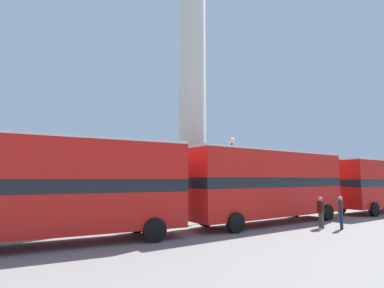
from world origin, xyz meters
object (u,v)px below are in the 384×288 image
at_px(bus_b, 378,183).
at_px(street_lamp, 232,171).
at_px(pedestrian_near_lamp, 321,211).
at_px(pedestrian_by_plinth, 341,211).
at_px(bus_c, 60,185).
at_px(bus_a, 270,183).
at_px(monument_column, 192,106).
at_px(equestrian_statue, 39,191).

relative_size(bus_b, street_lamp, 1.86).
relative_size(pedestrian_near_lamp, pedestrian_by_plinth, 0.97).
distance_m(bus_b, street_lamp, 12.96).
height_order(street_lamp, pedestrian_near_lamp, street_lamp).
distance_m(bus_c, pedestrian_by_plinth, 13.90).
relative_size(bus_c, pedestrian_by_plinth, 6.15).
bearing_deg(bus_a, street_lamp, 92.50).
bearing_deg(pedestrian_by_plinth, bus_b, 169.75).
relative_size(bus_a, pedestrian_by_plinth, 6.65).
distance_m(monument_column, equestrian_statue, 13.19).
bearing_deg(bus_a, pedestrian_near_lamp, -72.09).
height_order(bus_c, pedestrian_near_lamp, bus_c).
height_order(monument_column, pedestrian_by_plinth, monument_column).
relative_size(bus_c, pedestrian_near_lamp, 6.36).
distance_m(bus_a, pedestrian_near_lamp, 3.22).
xyz_separation_m(bus_b, pedestrian_near_lamp, (-11.14, -2.69, -1.37)).
xyz_separation_m(bus_c, street_lamp, (11.39, 3.14, 0.76)).
height_order(bus_a, equestrian_statue, equestrian_statue).
xyz_separation_m(bus_a, equestrian_statue, (-11.67, 12.03, -0.69)).
relative_size(bus_b, equestrian_statue, 1.78).
bearing_deg(equestrian_statue, street_lamp, -25.66).
distance_m(bus_a, street_lamp, 3.30).
bearing_deg(street_lamp, bus_c, -164.59).
bearing_deg(pedestrian_by_plinth, monument_column, -98.97).
bearing_deg(street_lamp, pedestrian_near_lamp, -76.60).
bearing_deg(street_lamp, bus_a, -83.87).
bearing_deg(monument_column, pedestrian_near_lamp, -72.30).
relative_size(monument_column, pedestrian_near_lamp, 12.71).
bearing_deg(pedestrian_by_plinth, equestrian_statue, -77.78).
bearing_deg(pedestrian_near_lamp, bus_b, 123.92).
bearing_deg(bus_b, pedestrian_by_plinth, -164.77).
distance_m(street_lamp, pedestrian_near_lamp, 6.43).
xyz_separation_m(bus_a, bus_c, (-11.73, 0.06, 0.00)).
xyz_separation_m(bus_c, pedestrian_by_plinth, (13.37, -3.51, -1.43)).
distance_m(monument_column, pedestrian_near_lamp, 11.85).
bearing_deg(bus_c, pedestrian_by_plinth, -11.31).
height_order(bus_a, pedestrian_near_lamp, bus_a).
bearing_deg(bus_a, bus_b, -3.54).
bearing_deg(bus_a, equestrian_statue, 130.48).
xyz_separation_m(monument_column, street_lamp, (1.44, -3.02, -5.07)).
relative_size(equestrian_statue, street_lamp, 1.04).
relative_size(bus_c, street_lamp, 1.91).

